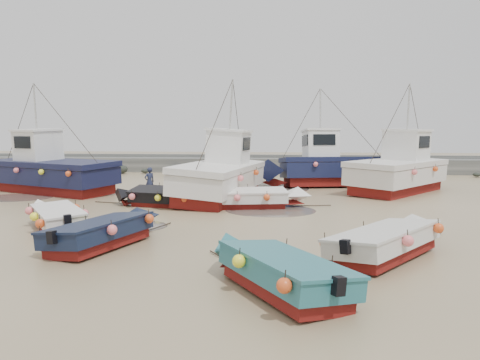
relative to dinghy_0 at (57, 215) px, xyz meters
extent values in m
plane|color=tan|center=(3.79, 2.11, -0.55)|extent=(120.00, 120.00, 0.00)
cube|color=slate|center=(3.79, 24.11, 0.05)|extent=(60.00, 2.20, 1.20)
cube|color=slate|center=(3.79, 25.32, 0.77)|extent=(60.00, 0.60, 0.25)
ellipsoid|color=black|center=(8.89, 21.13, -0.26)|extent=(0.84, 0.86, 0.51)
ellipsoid|color=black|center=(11.58, 22.67, -0.21)|extent=(0.98, 1.07, 0.72)
ellipsoid|color=black|center=(17.94, 21.65, -0.28)|extent=(0.78, 0.90, 0.59)
ellipsoid|color=black|center=(22.71, 21.38, -0.34)|extent=(0.60, 0.70, 0.31)
ellipsoid|color=black|center=(-1.29, 22.57, -0.20)|extent=(0.99, 0.80, 0.58)
ellipsoid|color=black|center=(15.98, 21.88, -0.36)|extent=(0.54, 0.46, 0.30)
ellipsoid|color=black|center=(13.47, 22.08, -0.34)|extent=(0.61, 0.47, 0.46)
ellipsoid|color=black|center=(-0.52, 22.38, -0.34)|extent=(0.61, 0.53, 0.32)
ellipsoid|color=black|center=(14.78, 22.71, -0.32)|extent=(0.67, 0.55, 0.43)
ellipsoid|color=black|center=(-5.39, 21.45, -0.17)|extent=(1.09, 0.88, 0.72)
ellipsoid|color=black|center=(-3.46, 21.76, -0.32)|extent=(0.65, 0.60, 0.37)
ellipsoid|color=black|center=(13.25, 21.50, -0.24)|extent=(0.88, 0.64, 0.62)
ellipsoid|color=black|center=(2.86, 21.71, -0.33)|extent=(0.64, 0.62, 0.48)
ellipsoid|color=black|center=(11.63, 22.53, -0.36)|extent=(0.55, 0.45, 0.29)
cylinder|color=#5F564D|center=(1.39, 0.89, -0.55)|extent=(4.85, 4.85, 0.01)
cylinder|color=#5F564D|center=(7.50, 4.88, -0.55)|extent=(4.07, 4.07, 0.01)
cylinder|color=#5F564D|center=(-6.17, 7.51, -0.55)|extent=(3.95, 3.95, 0.01)
cylinder|color=#5F564D|center=(6.38, 13.30, -0.55)|extent=(6.52, 6.52, 0.01)
cube|color=maroon|center=(0.22, -0.29, -0.40)|extent=(2.81, 3.27, 0.30)
cube|color=silver|center=(0.22, -0.29, -0.03)|extent=(3.11, 3.57, 0.45)
pyramid|color=silver|center=(-1.02, 1.39, 0.42)|extent=(1.46, 1.34, 0.90)
cube|color=brown|center=(0.22, -0.29, 0.14)|extent=(2.57, 2.97, 0.10)
cube|color=silver|center=(0.22, -0.29, 0.23)|extent=(3.20, 3.67, 0.07)
cube|color=black|center=(1.30, -1.76, 0.15)|extent=(0.28, 0.28, 0.35)
cylinder|color=black|center=(-1.55, 2.11, -0.52)|extent=(1.22, 1.63, 0.04)
sphere|color=#E1511F|center=(0.43, -1.86, 0.08)|extent=(0.30, 0.30, 0.30)
sphere|color=#E1511F|center=(1.25, -0.39, 0.08)|extent=(0.30, 0.30, 0.30)
sphere|color=#E1511F|center=(-0.39, -0.74, 0.08)|extent=(0.30, 0.30, 0.30)
sphere|color=#E1511F|center=(0.42, 0.72, 0.08)|extent=(0.30, 0.30, 0.30)
sphere|color=#E1511F|center=(-1.22, 0.37, 0.08)|extent=(0.30, 0.30, 0.30)
cube|color=maroon|center=(2.60, -2.41, -0.40)|extent=(2.25, 3.50, 0.30)
cube|color=black|center=(2.60, -2.41, -0.03)|extent=(2.54, 3.80, 0.45)
pyramid|color=black|center=(3.24, -0.41, 0.42)|extent=(1.69, 1.15, 0.90)
cube|color=brown|center=(2.60, -2.41, 0.14)|extent=(2.08, 3.18, 0.10)
cube|color=black|center=(2.60, -2.41, 0.23)|extent=(2.63, 3.90, 0.07)
cube|color=black|center=(2.04, -4.15, 0.15)|extent=(0.26, 0.24, 0.35)
cylinder|color=black|center=(3.51, 0.43, -0.52)|extent=(0.65, 1.92, 0.04)
sphere|color=#E1511F|center=(1.32, -3.46, 0.08)|extent=(0.30, 0.30, 0.30)
sphere|color=#E1511F|center=(3.30, -3.12, 0.08)|extent=(0.30, 0.30, 0.30)
sphere|color=#E1511F|center=(1.89, -1.69, 0.08)|extent=(0.30, 0.30, 0.30)
sphere|color=#E1511F|center=(3.87, -1.36, 0.08)|extent=(0.30, 0.30, 0.30)
cube|color=maroon|center=(8.14, -5.89, -0.40)|extent=(2.85, 3.40, 0.30)
cube|color=#24646C|center=(8.14, -5.89, -0.03)|extent=(3.18, 3.73, 0.45)
pyramid|color=#24646C|center=(7.02, -4.16, 0.42)|extent=(1.70, 1.45, 0.90)
cube|color=brown|center=(8.14, -5.89, 0.14)|extent=(2.62, 3.10, 0.10)
cube|color=#24646C|center=(8.14, -5.89, 0.23)|extent=(3.27, 3.83, 0.07)
cube|color=black|center=(9.12, -7.39, 0.15)|extent=(0.28, 0.27, 0.35)
cylinder|color=black|center=(6.54, -3.42, -0.52)|extent=(1.12, 1.70, 0.04)
sphere|color=#E1511F|center=(8.12, -7.52, 0.08)|extent=(0.30, 0.30, 0.30)
sphere|color=#E1511F|center=(9.15, -5.78, 0.08)|extent=(0.30, 0.30, 0.30)
sphere|color=#E1511F|center=(7.14, -6.00, 0.08)|extent=(0.30, 0.30, 0.30)
sphere|color=#E1511F|center=(8.16, -4.26, 0.08)|extent=(0.30, 0.30, 0.30)
cube|color=maroon|center=(10.98, -2.74, -0.40)|extent=(3.33, 3.80, 0.30)
cube|color=beige|center=(10.98, -2.74, -0.03)|extent=(3.68, 4.16, 0.45)
pyramid|color=beige|center=(12.40, -0.86, 0.42)|extent=(1.68, 1.52, 0.90)
cube|color=brown|center=(10.98, -2.74, 0.14)|extent=(3.04, 3.46, 0.10)
cube|color=beige|center=(10.98, -2.74, 0.23)|extent=(3.79, 4.27, 0.07)
cube|color=black|center=(9.71, -4.42, 0.15)|extent=(0.28, 0.28, 0.35)
cylinder|color=black|center=(12.98, -0.10, -0.52)|extent=(1.24, 1.62, 0.04)
sphere|color=#E1511F|center=(9.29, -3.47, 0.08)|extent=(0.30, 0.30, 0.30)
sphere|color=#E1511F|center=(11.38, -3.71, 0.08)|extent=(0.30, 0.30, 0.30)
sphere|color=#E1511F|center=(10.58, -1.77, 0.08)|extent=(0.30, 0.30, 0.30)
sphere|color=#E1511F|center=(12.67, -2.01, 0.08)|extent=(0.30, 0.30, 0.30)
cube|color=maroon|center=(2.57, 5.52, -0.40)|extent=(3.23, 1.68, 0.30)
cube|color=black|center=(2.57, 5.52, -0.03)|extent=(3.49, 1.91, 0.45)
pyramid|color=black|center=(0.61, 5.90, 0.42)|extent=(0.95, 1.42, 0.90)
cube|color=brown|center=(2.57, 5.52, 0.14)|extent=(2.93, 1.56, 0.10)
cube|color=black|center=(2.57, 5.52, 0.23)|extent=(3.57, 1.98, 0.07)
cube|color=black|center=(4.26, 5.19, 0.15)|extent=(0.22, 0.25, 0.35)
cylinder|color=black|center=(-0.24, 6.07, -0.52)|extent=(1.97, 0.42, 0.04)
sphere|color=#E1511F|center=(3.71, 4.51, 0.08)|extent=(0.30, 0.30, 0.30)
sphere|color=#E1511F|center=(3.36, 6.15, 0.08)|extent=(0.30, 0.30, 0.30)
sphere|color=#E1511F|center=(2.42, 4.76, 0.08)|extent=(0.30, 0.30, 0.30)
sphere|color=#E1511F|center=(2.08, 6.40, 0.08)|extent=(0.30, 0.30, 0.30)
sphere|color=#E1511F|center=(1.13, 5.01, 0.08)|extent=(0.30, 0.30, 0.30)
cube|color=maroon|center=(6.51, 5.57, -0.40)|extent=(3.30, 1.89, 0.30)
cube|color=silver|center=(6.51, 5.57, -0.03)|extent=(3.57, 2.16, 0.45)
pyramid|color=silver|center=(8.49, 5.96, 0.42)|extent=(1.00, 1.64, 0.90)
cube|color=brown|center=(6.51, 5.57, 0.14)|extent=(2.99, 1.75, 0.10)
cube|color=silver|center=(6.51, 5.57, 0.23)|extent=(3.65, 2.23, 0.07)
cube|color=black|center=(4.80, 5.23, 0.15)|extent=(0.22, 0.25, 0.35)
cylinder|color=black|center=(9.34, 6.13, -0.52)|extent=(1.97, 0.43, 0.04)
sphere|color=#E1511F|center=(5.04, 6.18, 0.08)|extent=(0.30, 0.30, 0.30)
sphere|color=#E1511F|center=(6.03, 4.57, 0.08)|extent=(0.30, 0.30, 0.30)
sphere|color=#E1511F|center=(6.34, 6.44, 0.08)|extent=(0.30, 0.30, 0.30)
sphere|color=#E1511F|center=(7.33, 4.83, 0.08)|extent=(0.30, 0.30, 0.30)
sphere|color=#E1511F|center=(7.64, 6.70, 0.08)|extent=(0.30, 0.30, 0.30)
cube|color=maroon|center=(-5.16, 9.70, -0.28)|extent=(7.74, 5.21, 0.55)
cube|color=#121634|center=(-5.16, 9.70, 0.47)|extent=(8.41, 5.81, 0.95)
pyramid|color=#121634|center=(-9.29, 11.55, 1.17)|extent=(2.45, 3.15, 1.40)
cube|color=brown|center=(-5.16, 9.70, 0.99)|extent=(8.20, 5.64, 0.08)
cube|color=#121634|center=(-5.16, 9.70, 1.13)|extent=(8.60, 5.94, 0.30)
cube|color=white|center=(-6.15, 10.14, 2.10)|extent=(2.63, 2.61, 1.70)
cube|color=white|center=(-6.15, 10.14, 3.01)|extent=(2.84, 2.82, 0.12)
cube|color=black|center=(-7.08, 10.56, 2.35)|extent=(0.73, 1.55, 0.68)
cylinder|color=#B7B7B2|center=(-6.15, 10.14, 4.37)|extent=(0.10, 0.10, 2.60)
sphere|color=#FA7176|center=(-2.89, 7.02, 0.83)|extent=(0.30, 0.30, 0.30)
sphere|color=#FA7176|center=(-2.61, 10.23, 0.83)|extent=(0.30, 0.30, 0.30)
sphere|color=#FA7176|center=(-4.82, 7.88, 0.83)|extent=(0.30, 0.30, 0.30)
sphere|color=#FA7176|center=(-4.53, 11.09, 0.83)|extent=(0.30, 0.30, 0.30)
sphere|color=#FA7176|center=(-6.74, 8.74, 0.83)|extent=(0.30, 0.30, 0.30)
sphere|color=#FA7176|center=(-6.46, 11.95, 0.83)|extent=(0.30, 0.30, 0.30)
cube|color=maroon|center=(4.74, 7.97, -0.28)|extent=(3.55, 7.77, 0.55)
cube|color=silver|center=(4.74, 7.97, 0.47)|extent=(4.05, 8.38, 0.95)
pyramid|color=silver|center=(5.51, 12.47, 1.17)|extent=(2.95, 1.86, 1.40)
cube|color=brown|center=(4.74, 7.97, 0.99)|extent=(3.91, 8.18, 0.08)
cube|color=silver|center=(4.74, 7.97, 1.13)|extent=(4.14, 8.56, 0.30)
cube|color=white|center=(4.93, 9.05, 2.10)|extent=(2.23, 2.29, 1.70)
cube|color=white|center=(4.93, 9.05, 3.01)|extent=(2.41, 2.48, 0.12)
cube|color=black|center=(5.10, 10.06, 2.35)|extent=(1.62, 0.32, 0.68)
cylinder|color=#B7B7B2|center=(4.93, 9.05, 4.37)|extent=(0.10, 0.10, 2.60)
cylinder|color=black|center=(5.71, 13.65, -0.52)|extent=(0.55, 2.97, 0.05)
sphere|color=#FA7176|center=(2.74, 5.07, 0.83)|extent=(0.30, 0.30, 0.30)
sphere|color=#FA7176|center=(5.95, 6.15, 0.83)|extent=(0.30, 0.30, 0.30)
sphere|color=#FA7176|center=(3.27, 8.22, 0.83)|extent=(0.30, 0.30, 0.30)
sphere|color=#FA7176|center=(6.48, 9.30, 0.83)|extent=(0.30, 0.30, 0.30)
sphere|color=#FA7176|center=(3.80, 11.37, 0.83)|extent=(0.30, 0.30, 0.30)
cube|color=maroon|center=(11.29, 14.34, -0.28)|extent=(6.52, 3.26, 0.55)
cube|color=#131837|center=(11.29, 14.34, 0.47)|extent=(7.04, 3.71, 0.95)
pyramid|color=#131837|center=(7.47, 13.56, 1.17)|extent=(1.88, 2.66, 1.40)
cube|color=brown|center=(11.29, 14.34, 0.99)|extent=(6.87, 3.59, 0.08)
cube|color=#131837|center=(11.29, 14.34, 1.13)|extent=(7.19, 3.79, 0.30)
cube|color=white|center=(10.39, 14.16, 2.10)|extent=(2.30, 2.06, 1.70)
cube|color=white|center=(10.39, 14.16, 3.01)|extent=(2.48, 2.23, 0.12)
cube|color=black|center=(9.40, 13.96, 2.35)|extent=(0.34, 1.42, 0.68)
cylinder|color=#B7B7B2|center=(10.39, 14.16, 4.37)|extent=(0.10, 0.10, 2.60)
cylinder|color=black|center=(6.39, 13.34, -0.52)|extent=(2.95, 0.65, 0.05)
sphere|color=#FA7176|center=(14.16, 13.57, 0.83)|extent=(0.30, 0.30, 0.30)
sphere|color=#FA7176|center=(12.58, 15.97, 0.83)|extent=(0.30, 0.30, 0.30)
sphere|color=#FA7176|center=(12.08, 13.14, 0.83)|extent=(0.30, 0.30, 0.30)
sphere|color=#FA7176|center=(10.50, 15.54, 0.83)|extent=(0.30, 0.30, 0.30)
sphere|color=#FA7176|center=(9.99, 12.72, 0.83)|extent=(0.30, 0.30, 0.30)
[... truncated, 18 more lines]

